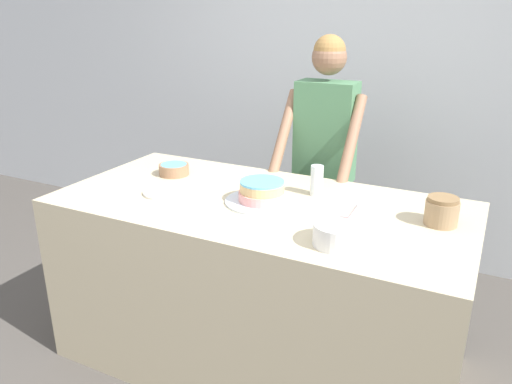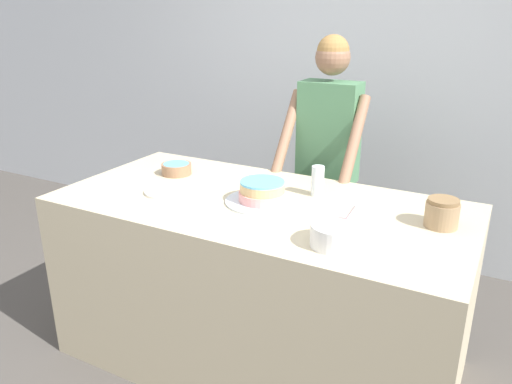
% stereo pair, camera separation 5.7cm
% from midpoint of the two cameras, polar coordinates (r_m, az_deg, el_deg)
% --- Properties ---
extents(wall_back, '(10.00, 0.05, 2.60)m').
position_cam_midpoint_polar(wall_back, '(3.74, 10.88, 12.38)').
color(wall_back, silver).
rests_on(wall_back, ground_plane).
extents(counter, '(2.00, 0.96, 0.91)m').
position_cam_midpoint_polar(counter, '(2.61, -0.30, -10.44)').
color(counter, '#C6B793').
rests_on(counter, ground_plane).
extents(person_baker, '(0.47, 0.45, 1.65)m').
position_cam_midpoint_polar(person_baker, '(3.02, 7.29, 5.36)').
color(person_baker, '#2D2D38').
rests_on(person_baker, ground_plane).
extents(cake, '(0.36, 0.36, 0.11)m').
position_cam_midpoint_polar(cake, '(2.38, 0.01, -0.13)').
color(cake, silver).
rests_on(cake, counter).
extents(frosting_bowl_pink, '(0.20, 0.20, 0.16)m').
position_cam_midpoint_polar(frosting_bowl_pink, '(1.98, 8.56, -4.69)').
color(frosting_bowl_pink, white).
rests_on(frosting_bowl_pink, counter).
extents(frosting_bowl_blue, '(0.17, 0.17, 0.06)m').
position_cam_midpoint_polar(frosting_bowl_blue, '(2.83, -9.94, 2.62)').
color(frosting_bowl_blue, '#936B4C').
rests_on(frosting_bowl_blue, counter).
extents(drinking_glass, '(0.06, 0.06, 0.15)m').
position_cam_midpoint_polar(drinking_glass, '(2.48, 6.30, 1.31)').
color(drinking_glass, silver).
rests_on(drinking_glass, counter).
extents(ceramic_plate, '(0.23, 0.23, 0.01)m').
position_cam_midpoint_polar(ceramic_plate, '(2.56, -10.84, 0.02)').
color(ceramic_plate, white).
rests_on(ceramic_plate, counter).
extents(stoneware_jar, '(0.14, 0.14, 0.13)m').
position_cam_midpoint_polar(stoneware_jar, '(2.26, 19.79, -2.08)').
color(stoneware_jar, '#9E7F5B').
rests_on(stoneware_jar, counter).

